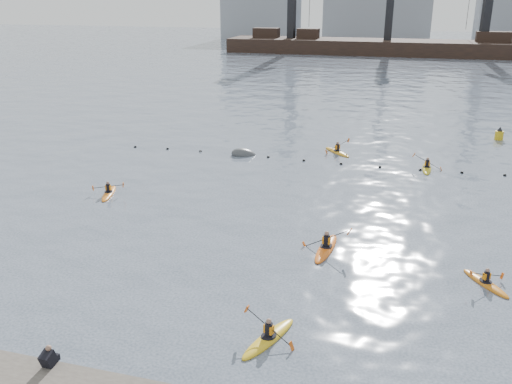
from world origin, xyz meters
TOP-DOWN VIEW (x-y plane):
  - ground at (0.00, 0.00)m, footprint 400.00×400.00m
  - float_line at (-0.50, 22.53)m, footprint 33.24×0.73m
  - barge_pier at (-0.22, 110.00)m, footprint 72.00×19.30m
  - skyline at (2.23, 150.27)m, footprint 141.00×28.00m
  - kayaker_0 at (2.18, 6.86)m, footprint 2.59×3.73m
  - kayaker_1 at (1.25, -1.60)m, footprint 2.20×3.33m
  - kayaker_2 at (-13.12, 11.29)m, footprint 2.07×3.20m
  - kayaker_3 at (7.48, 22.84)m, footprint 2.30×3.29m
  - kayaker_4 at (9.81, 5.23)m, footprint 2.16×2.69m
  - kayaker_5 at (0.26, 25.57)m, footprint 2.75×3.00m
  - mooring_buoy at (-7.14, 22.79)m, footprint 2.59×1.95m
  - nav_buoy at (14.00, 34.00)m, footprint 0.75×0.75m

SIDE VIEW (x-z plane):
  - ground at x=0.00m, z-range 0.00..0.00m
  - mooring_buoy at x=-7.14m, z-range -0.74..0.74m
  - float_line at x=-0.50m, z-range -0.09..0.15m
  - kayaker_4 at x=9.81m, z-range -0.41..0.59m
  - kayaker_2 at x=-13.12m, z-range -0.41..0.60m
  - kayaker_3 at x=7.48m, z-range -0.56..0.76m
  - kayaker_1 at x=1.25m, z-range -0.54..0.74m
  - kayaker_5 at x=0.26m, z-range -0.53..0.74m
  - kayaker_0 at x=2.18m, z-range -0.65..0.88m
  - nav_buoy at x=14.00m, z-range -0.27..1.10m
  - barge_pier at x=-0.22m, z-range -12.86..16.64m
  - skyline at x=2.23m, z-range -1.75..20.25m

